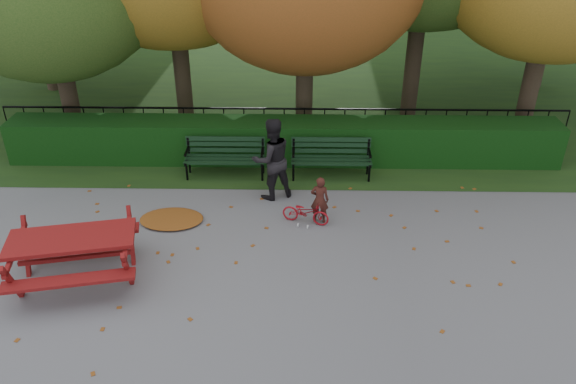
{
  "coord_description": "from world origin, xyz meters",
  "views": [
    {
      "loc": [
        0.34,
        -7.71,
        6.08
      ],
      "look_at": [
        0.17,
        1.17,
        1.0
      ],
      "focal_mm": 35.0,
      "sensor_mm": 36.0,
      "label": 1
    }
  ],
  "objects_px": {
    "bench_left": "(225,154)",
    "child": "(320,200)",
    "picnic_table": "(73,247)",
    "bench_right": "(331,155)",
    "adult": "(272,159)",
    "bicycle": "(306,212)"
  },
  "relations": [
    {
      "from": "bench_right",
      "to": "picnic_table",
      "type": "distance_m",
      "value": 5.91
    },
    {
      "from": "bicycle",
      "to": "child",
      "type": "bearing_deg",
      "value": -61.76
    },
    {
      "from": "bench_left",
      "to": "bicycle",
      "type": "height_order",
      "value": "bench_left"
    },
    {
      "from": "bench_left",
      "to": "child",
      "type": "xyz_separation_m",
      "value": [
        2.08,
        -1.95,
        -0.02
      ]
    },
    {
      "from": "adult",
      "to": "bicycle",
      "type": "height_order",
      "value": "adult"
    },
    {
      "from": "child",
      "to": "bicycle",
      "type": "relative_size",
      "value": 1.05
    },
    {
      "from": "picnic_table",
      "to": "bicycle",
      "type": "relative_size",
      "value": 2.47
    },
    {
      "from": "bench_right",
      "to": "adult",
      "type": "height_order",
      "value": "adult"
    },
    {
      "from": "bench_left",
      "to": "child",
      "type": "bearing_deg",
      "value": -43.11
    },
    {
      "from": "picnic_table",
      "to": "adult",
      "type": "distance_m",
      "value": 4.3
    },
    {
      "from": "bench_right",
      "to": "child",
      "type": "distance_m",
      "value": 1.98
    },
    {
      "from": "child",
      "to": "adult",
      "type": "distance_m",
      "value": 1.44
    },
    {
      "from": "bench_right",
      "to": "picnic_table",
      "type": "xyz_separation_m",
      "value": [
        -4.47,
        -3.87,
        0.16
      ]
    },
    {
      "from": "picnic_table",
      "to": "child",
      "type": "xyz_separation_m",
      "value": [
        4.16,
        1.92,
        -0.18
      ]
    },
    {
      "from": "bicycle",
      "to": "bench_left",
      "type": "bearing_deg",
      "value": 58.28
    },
    {
      "from": "picnic_table",
      "to": "child",
      "type": "bearing_deg",
      "value": 13.02
    },
    {
      "from": "adult",
      "to": "bench_right",
      "type": "bearing_deg",
      "value": -167.91
    },
    {
      "from": "bench_left",
      "to": "bench_right",
      "type": "distance_m",
      "value": 2.4
    },
    {
      "from": "bicycle",
      "to": "picnic_table",
      "type": "bearing_deg",
      "value": 131.82
    },
    {
      "from": "bench_right",
      "to": "bicycle",
      "type": "xyz_separation_m",
      "value": [
        -0.59,
        -2.01,
        -0.27
      ]
    },
    {
      "from": "picnic_table",
      "to": "bicycle",
      "type": "height_order",
      "value": "picnic_table"
    },
    {
      "from": "bench_left",
      "to": "adult",
      "type": "bearing_deg",
      "value": -41.28
    }
  ]
}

